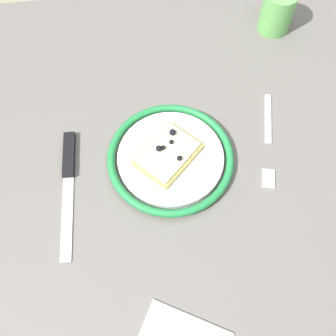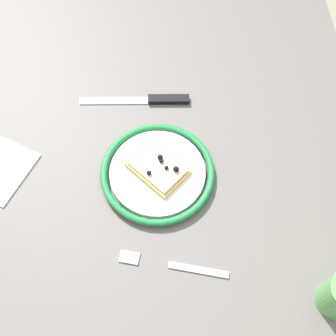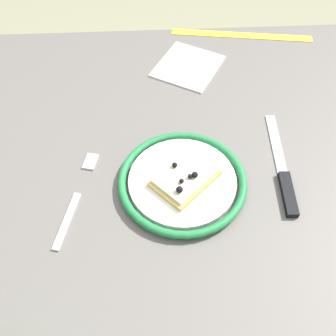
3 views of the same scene
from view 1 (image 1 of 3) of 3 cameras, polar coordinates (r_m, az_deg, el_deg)
name	(u,v)px [view 1 (image 1 of 3)]	position (r m, az deg, el deg)	size (l,w,h in m)	color
ground_plane	(153,268)	(1.45, -2.11, -14.15)	(6.00, 6.00, 0.00)	gray
dining_table	(142,192)	(0.79, -3.75, -3.38)	(0.98, 0.93, 0.78)	#5B5651
plate	(171,158)	(0.72, 0.36, 1.46)	(0.23, 0.23, 0.02)	white
pizza_slice_near	(168,154)	(0.70, 0.01, 2.07)	(0.13, 0.13, 0.03)	tan
knife	(68,171)	(0.73, -14.05, -0.43)	(0.03, 0.24, 0.01)	silver
fork	(268,140)	(0.77, 14.11, 3.92)	(0.06, 0.20, 0.00)	#BEBEBE
cup	(277,11)	(0.92, 15.34, 20.80)	(0.07, 0.07, 0.09)	#599E4C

